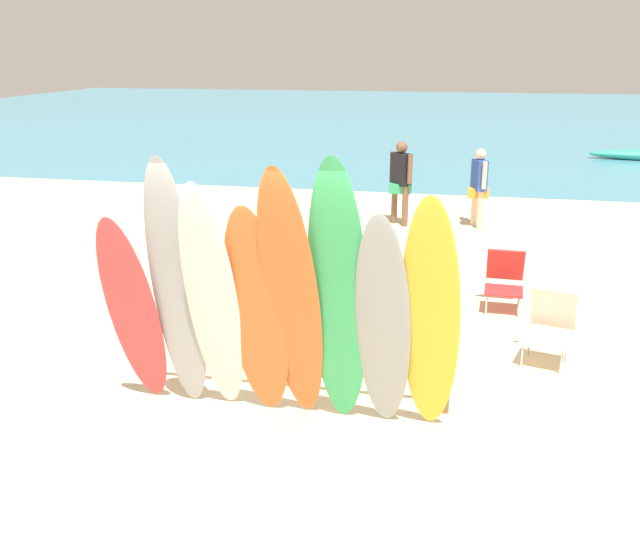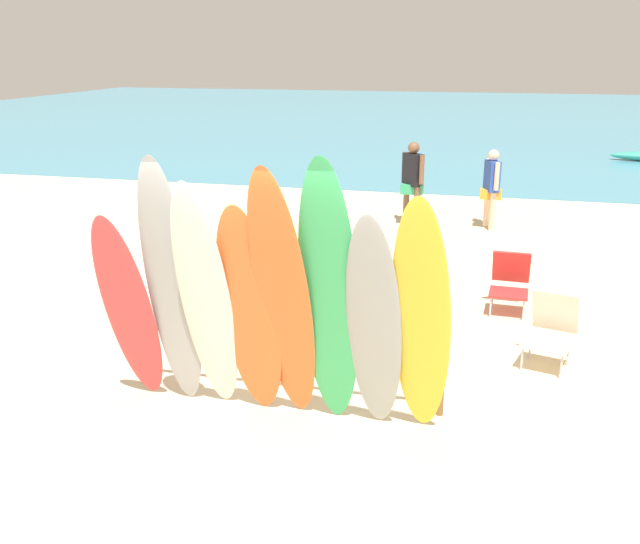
% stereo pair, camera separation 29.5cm
% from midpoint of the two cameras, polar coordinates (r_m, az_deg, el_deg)
% --- Properties ---
extents(ground, '(60.00, 60.00, 0.00)m').
position_cam_midpoint_polar(ground, '(20.54, 6.78, 8.23)').
color(ground, beige).
extents(ocean_water, '(60.00, 40.00, 0.02)m').
position_cam_midpoint_polar(ocean_water, '(37.06, 9.15, 12.44)').
color(ocean_water, teal).
rests_on(ocean_water, ground).
extents(surfboard_rack, '(3.18, 0.07, 0.65)m').
position_cam_midpoint_polar(surfboard_rack, '(7.04, -3.43, -6.43)').
color(surfboard_rack, brown).
rests_on(surfboard_rack, ground).
extents(surfboard_red_0, '(0.55, 0.73, 2.04)m').
position_cam_midpoint_polar(surfboard_red_0, '(6.88, -16.19, -3.25)').
color(surfboard_red_0, '#D13D42').
rests_on(surfboard_red_0, ground).
extents(surfboard_grey_1, '(0.51, 0.69, 2.57)m').
position_cam_midpoint_polar(surfboard_grey_1, '(6.59, -12.84, -1.43)').
color(surfboard_grey_1, '#999EA3').
rests_on(surfboard_grey_1, ground).
extents(surfboard_white_2, '(0.50, 0.84, 2.40)m').
position_cam_midpoint_polar(surfboard_white_2, '(6.44, -10.04, -2.54)').
color(surfboard_white_2, white).
rests_on(surfboard_white_2, ground).
extents(surfboard_orange_3, '(0.61, 0.68, 2.18)m').
position_cam_midpoint_polar(surfboard_orange_3, '(6.39, -6.46, -3.53)').
color(surfboard_orange_3, orange).
rests_on(surfboard_orange_3, ground).
extents(surfboard_orange_4, '(0.61, 0.92, 2.56)m').
position_cam_midpoint_polar(surfboard_orange_4, '(6.15, -3.71, -2.47)').
color(surfboard_orange_4, orange).
rests_on(surfboard_orange_4, ground).
extents(surfboard_green_5, '(0.53, 0.76, 2.64)m').
position_cam_midpoint_polar(surfboard_green_5, '(6.07, 0.11, -2.31)').
color(surfboard_green_5, '#38B266').
rests_on(surfboard_green_5, ground).
extents(surfboard_grey_6, '(0.54, 0.76, 2.19)m').
position_cam_midpoint_polar(surfboard_grey_6, '(6.12, 3.79, -4.45)').
color(surfboard_grey_6, '#999EA3').
rests_on(surfboard_grey_6, ground).
extents(surfboard_yellow_7, '(0.58, 0.86, 2.36)m').
position_cam_midpoint_polar(surfboard_yellow_7, '(6.03, 7.61, -4.01)').
color(surfboard_yellow_7, yellow).
rests_on(surfboard_yellow_7, ground).
extents(beachgoer_by_water, '(0.48, 0.47, 1.66)m').
position_cam_midpoint_polar(beachgoer_by_water, '(13.98, 6.00, 7.69)').
color(beachgoer_by_water, brown).
rests_on(beachgoer_by_water, ground).
extents(beachgoer_near_rack, '(0.40, 0.55, 1.55)m').
position_cam_midpoint_polar(beachgoer_near_rack, '(14.02, 12.25, 7.15)').
color(beachgoer_near_rack, beige).
rests_on(beachgoer_near_rack, ground).
extents(beach_chair_red, '(0.66, 0.78, 0.83)m').
position_cam_midpoint_polar(beach_chair_red, '(8.28, 17.29, -4.06)').
color(beach_chair_red, '#B7B7BC').
rests_on(beach_chair_red, ground).
extents(beach_chair_blue, '(0.54, 0.75, 0.80)m').
position_cam_midpoint_polar(beach_chair_blue, '(9.79, 14.00, -0.43)').
color(beach_chair_blue, '#B7B7BC').
rests_on(beach_chair_blue, ground).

